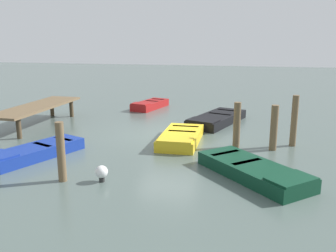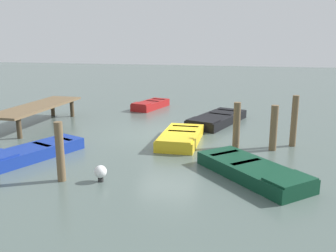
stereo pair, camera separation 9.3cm
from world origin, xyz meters
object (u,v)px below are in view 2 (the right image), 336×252
(rowboat_blue, at_px, (35,151))
(mooring_piling_near_left, at_px, (294,121))
(mooring_piling_mid_left, at_px, (237,125))
(rowboat_black, at_px, (217,119))
(dock_segment, at_px, (37,108))
(rowboat_yellow, at_px, (181,137))
(rowboat_red, at_px, (151,105))
(mooring_piling_far_right, at_px, (60,152))
(rowboat_dark_green, at_px, (253,171))
(marker_buoy, at_px, (100,172))
(mooring_piling_far_left, at_px, (274,128))

(rowboat_blue, distance_m, mooring_piling_near_left, 9.40)
(mooring_piling_mid_left, bearing_deg, rowboat_black, 15.88)
(dock_segment, xyz_separation_m, mooring_piling_near_left, (-0.84, -11.26, 0.13))
(rowboat_yellow, distance_m, mooring_piling_near_left, 4.31)
(rowboat_red, relative_size, mooring_piling_near_left, 1.51)
(rowboat_yellow, relative_size, mooring_piling_far_right, 1.82)
(rowboat_dark_green, xyz_separation_m, rowboat_red, (9.87, 5.89, 0.00))
(mooring_piling_mid_left, height_order, marker_buoy, mooring_piling_mid_left)
(mooring_piling_mid_left, bearing_deg, dock_segment, 80.85)
(mooring_piling_far_right, relative_size, marker_buoy, 3.61)
(dock_segment, bearing_deg, rowboat_yellow, -100.00)
(mooring_piling_mid_left, bearing_deg, rowboat_blue, 112.84)
(mooring_piling_far_left, bearing_deg, marker_buoy, 131.01)
(mooring_piling_far_left, relative_size, mooring_piling_near_left, 0.86)
(mooring_piling_far_right, bearing_deg, rowboat_yellow, -28.71)
(dock_segment, bearing_deg, rowboat_blue, -148.40)
(marker_buoy, bearing_deg, mooring_piling_mid_left, -39.44)
(mooring_piling_mid_left, bearing_deg, rowboat_red, 37.52)
(mooring_piling_near_left, bearing_deg, rowboat_yellow, 96.90)
(rowboat_black, bearing_deg, marker_buoy, 1.80)
(mooring_piling_far_left, bearing_deg, rowboat_red, 43.54)
(rowboat_red, bearing_deg, rowboat_dark_green, 45.09)
(dock_segment, xyz_separation_m, rowboat_dark_green, (-4.52, -9.82, -0.62))
(rowboat_dark_green, height_order, mooring_piling_far_left, mooring_piling_far_left)
(mooring_piling_far_right, xyz_separation_m, marker_buoy, (0.19, -1.12, -0.58))
(rowboat_black, bearing_deg, rowboat_red, -107.18)
(mooring_piling_mid_left, xyz_separation_m, marker_buoy, (-4.34, 3.57, -0.57))
(rowboat_yellow, bearing_deg, rowboat_blue, -57.71)
(rowboat_blue, bearing_deg, rowboat_yellow, 145.42)
(rowboat_yellow, relative_size, rowboat_black, 0.75)
(dock_segment, distance_m, mooring_piling_mid_left, 9.30)
(rowboat_red, distance_m, mooring_piling_mid_left, 8.63)
(dock_segment, relative_size, rowboat_dark_green, 1.54)
(rowboat_dark_green, xyz_separation_m, mooring_piling_near_left, (3.69, -1.44, 0.75))
(mooring_piling_far_left, height_order, marker_buoy, mooring_piling_far_left)
(dock_segment, height_order, rowboat_yellow, dock_segment)
(rowboat_dark_green, bearing_deg, mooring_piling_far_right, -117.40)
(rowboat_red, distance_m, rowboat_blue, 9.72)
(dock_segment, distance_m, rowboat_black, 8.45)
(rowboat_yellow, height_order, mooring_piling_far_right, mooring_piling_far_right)
(rowboat_dark_green, distance_m, mooring_piling_mid_left, 3.18)
(rowboat_yellow, relative_size, mooring_piling_near_left, 1.63)
(rowboat_black, bearing_deg, mooring_piling_near_left, 63.72)
(marker_buoy, bearing_deg, mooring_piling_far_right, 99.73)
(mooring_piling_far_right, distance_m, marker_buoy, 1.27)
(marker_buoy, bearing_deg, mooring_piling_far_left, -48.99)
(mooring_piling_mid_left, relative_size, mooring_piling_near_left, 0.88)
(rowboat_yellow, distance_m, mooring_piling_mid_left, 2.23)
(rowboat_black, distance_m, mooring_piling_mid_left, 4.02)
(rowboat_blue, bearing_deg, marker_buoy, 85.57)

